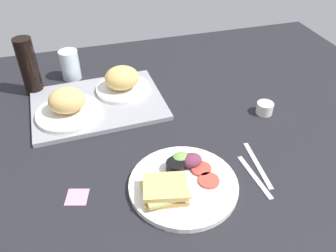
{
  "coord_description": "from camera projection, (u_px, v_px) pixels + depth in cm",
  "views": [
    {
      "loc": [
        -21.51,
        -78.44,
        70.64
      ],
      "look_at": [
        2.0,
        3.0,
        4.0
      ],
      "focal_mm": 37.27,
      "sensor_mm": 36.0,
      "label": 1
    }
  ],
  "objects": [
    {
      "name": "bread_plate_near",
      "position": [
        68.0,
        105.0,
        1.14
      ],
      "size": [
        21.85,
        21.85,
        9.62
      ],
      "color": "white",
      "rests_on": "serving_tray"
    },
    {
      "name": "espresso_cup",
      "position": [
        265.0,
        108.0,
        1.19
      ],
      "size": [
        5.6,
        5.6,
        4.0
      ],
      "primitive_type": "cylinder",
      "color": "silver",
      "rests_on": "ground_plane"
    },
    {
      "name": "knife",
      "position": [
        258.0,
        164.0,
        1.0
      ],
      "size": [
        3.02,
        19.05,
        0.5
      ],
      "primitive_type": "cube",
      "rotation": [
        0.0,
        0.0,
        1.49
      ],
      "color": "#B7B7BC",
      "rests_on": "ground_plane"
    },
    {
      "name": "serving_tray",
      "position": [
        98.0,
        104.0,
        1.23
      ],
      "size": [
        46.35,
        34.87,
        1.6
      ],
      "primitive_type": "cube",
      "rotation": [
        0.0,
        0.0,
        0.04
      ],
      "color": "gray",
      "rests_on": "ground_plane"
    },
    {
      "name": "soda_bottle",
      "position": [
        29.0,
        67.0,
        1.24
      ],
      "size": [
        6.4,
        6.4,
        21.35
      ],
      "primitive_type": "cylinder",
      "color": "black",
      "rests_on": "ground_plane"
    },
    {
      "name": "bread_plate_far",
      "position": [
        122.0,
        82.0,
        1.26
      ],
      "size": [
        19.66,
        19.66,
        9.78
      ],
      "color": "white",
      "rests_on": "serving_tray"
    },
    {
      "name": "sticky_note",
      "position": [
        77.0,
        197.0,
        0.91
      ],
      "size": [
        6.92,
        6.92,
        0.12
      ],
      "primitive_type": "cube",
      "rotation": [
        0.0,
        0.0,
        -0.28
      ],
      "color": "pink",
      "rests_on": "ground_plane"
    },
    {
      "name": "ground_plane",
      "position": [
        165.0,
        147.0,
        1.09
      ],
      "size": [
        190.0,
        150.0,
        3.0
      ],
      "primitive_type": "cube",
      "color": "black"
    },
    {
      "name": "drinking_glass",
      "position": [
        70.0,
        65.0,
        1.35
      ],
      "size": [
        7.25,
        7.25,
        11.55
      ],
      "primitive_type": "cylinder",
      "color": "silver",
      "rests_on": "ground_plane"
    },
    {
      "name": "fork",
      "position": [
        255.0,
        176.0,
        0.96
      ],
      "size": [
        2.52,
        17.06,
        0.5
      ],
      "primitive_type": "cube",
      "rotation": [
        0.0,
        0.0,
        1.64
      ],
      "color": "#B7B7BC",
      "rests_on": "ground_plane"
    },
    {
      "name": "plate_with_salad",
      "position": [
        181.0,
        182.0,
        0.93
      ],
      "size": [
        29.24,
        29.24,
        5.4
      ],
      "color": "white",
      "rests_on": "ground_plane"
    }
  ]
}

